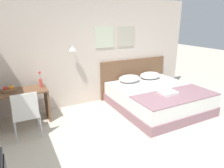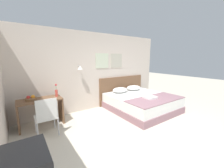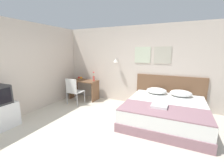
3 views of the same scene
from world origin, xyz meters
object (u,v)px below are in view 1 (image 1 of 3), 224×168
at_px(folded_towel_near_foot, 168,92).
at_px(pillow_right, 150,75).
at_px(bed, 157,98).
at_px(headboard, 134,77).
at_px(desk_chair, 26,112).
at_px(desk, 21,101).
at_px(pillow_left, 129,79).
at_px(flower_vase, 41,81).
at_px(throw_blanket, 176,95).
at_px(fruit_bowl, 9,90).

bearing_deg(folded_towel_near_foot, pillow_right, 70.11).
relative_size(bed, headboard, 0.99).
height_order(headboard, pillow_right, headboard).
xyz_separation_m(bed, pillow_right, (0.34, 0.75, 0.36)).
relative_size(bed, desk_chair, 2.27).
bearing_deg(desk, bed, -13.18).
distance_m(bed, folded_towel_near_foot, 0.57).
height_order(headboard, desk_chair, headboard).
distance_m(folded_towel_near_foot, desk_chair, 2.96).
distance_m(pillow_left, folded_towel_near_foot, 1.24).
xyz_separation_m(folded_towel_near_foot, flower_vase, (-2.51, 1.20, 0.29)).
xyz_separation_m(folded_towel_near_foot, desk_chair, (-2.91, 0.51, -0.05)).
bearing_deg(throw_blanket, headboard, 90.00).
bearing_deg(headboard, flower_vase, -172.84).
relative_size(throw_blanket, folded_towel_near_foot, 5.38).
bearing_deg(pillow_right, folded_towel_near_foot, -109.89).
height_order(pillow_left, pillow_right, same).
distance_m(headboard, fruit_bowl, 3.26).
bearing_deg(throw_blanket, desk, 156.60).
height_order(folded_towel_near_foot, desk, desk).
bearing_deg(throw_blanket, flower_vase, 152.71).
bearing_deg(pillow_left, fruit_bowl, -179.82).
bearing_deg(desk_chair, flower_vase, 60.15).
distance_m(pillow_left, desk, 2.70).
xyz_separation_m(pillow_right, desk, (-3.38, -0.04, -0.11)).
xyz_separation_m(throw_blanket, desk_chair, (-3.01, 0.65, -0.01)).
height_order(headboard, throw_blanket, headboard).
distance_m(pillow_right, fruit_bowl, 3.58).
height_order(folded_towel_near_foot, fruit_bowl, fruit_bowl).
relative_size(headboard, flower_vase, 5.87).
height_order(pillow_left, flower_vase, flower_vase).
distance_m(fruit_bowl, flower_vase, 0.63).
distance_m(pillow_left, fruit_bowl, 2.90).
bearing_deg(pillow_left, throw_blanket, -75.77).
bearing_deg(desk, fruit_bowl, 170.26).
bearing_deg(throw_blanket, bed, 90.00).
height_order(desk_chair, fruit_bowl, desk_chair).
relative_size(headboard, throw_blanket, 1.09).
distance_m(headboard, flower_vase, 2.65).
xyz_separation_m(pillow_right, throw_blanket, (-0.34, -1.36, -0.08)).
xyz_separation_m(pillow_left, desk_chair, (-2.66, -0.70, -0.09)).
xyz_separation_m(bed, folded_towel_near_foot, (-0.09, -0.46, 0.32)).
xyz_separation_m(bed, headboard, (0.00, 1.07, 0.27)).
xyz_separation_m(folded_towel_near_foot, desk, (-2.95, 1.17, -0.08)).
bearing_deg(pillow_left, desk, -179.09).
bearing_deg(pillow_left, pillow_right, 0.00).
bearing_deg(headboard, desk_chair, -161.27).
relative_size(headboard, desk_chair, 2.28).
bearing_deg(folded_towel_near_foot, throw_blanket, -57.07).
bearing_deg(headboard, folded_towel_near_foot, -93.53).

